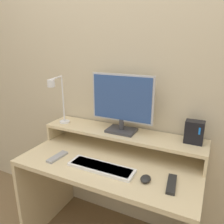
{
  "coord_description": "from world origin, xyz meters",
  "views": [
    {
      "loc": [
        0.58,
        -0.86,
        1.46
      ],
      "look_at": [
        -0.0,
        0.34,
        1.04
      ],
      "focal_mm": 35.0,
      "sensor_mm": 36.0,
      "label": 1
    }
  ],
  "objects": [
    {
      "name": "desk_lamp",
      "position": [
        -0.47,
        0.38,
        1.08
      ],
      "size": [
        0.11,
        0.23,
        0.38
      ],
      "color": "silver",
      "rests_on": "monitor_shelf"
    },
    {
      "name": "router_dock",
      "position": [
        0.49,
        0.52,
        0.93
      ],
      "size": [
        0.12,
        0.07,
        0.15
      ],
      "color": "black",
      "rests_on": "monitor_shelf"
    },
    {
      "name": "monitor",
      "position": [
        -0.0,
        0.49,
        1.07
      ],
      "size": [
        0.45,
        0.15,
        0.41
      ],
      "color": "#38383D",
      "rests_on": "monitor_shelf"
    },
    {
      "name": "remote_control",
      "position": [
        -0.33,
        0.17,
        0.73
      ],
      "size": [
        0.06,
        0.17,
        0.02
      ],
      "color": "#99999E",
      "rests_on": "desk"
    },
    {
      "name": "monitor_shelf",
      "position": [
        0.0,
        0.49,
        0.83
      ],
      "size": [
        1.18,
        0.25,
        0.13
      ],
      "color": "beige",
      "rests_on": "desk"
    },
    {
      "name": "remote_secondary",
      "position": [
        0.43,
        0.2,
        0.73
      ],
      "size": [
        0.07,
        0.18,
        0.02
      ],
      "color": "black",
      "rests_on": "desk"
    },
    {
      "name": "mouse",
      "position": [
        0.29,
        0.18,
        0.73
      ],
      "size": [
        0.06,
        0.08,
        0.03
      ],
      "color": "black",
      "rests_on": "desk"
    },
    {
      "name": "desk",
      "position": [
        0.0,
        0.31,
        0.51
      ],
      "size": [
        1.18,
        0.61,
        0.72
      ],
      "color": "beige",
      "rests_on": "ground_plane"
    },
    {
      "name": "keyboard",
      "position": [
        -0.0,
        0.18,
        0.73
      ],
      "size": [
        0.43,
        0.13,
        0.02
      ],
      "color": "white",
      "rests_on": "desk"
    },
    {
      "name": "wall_back",
      "position": [
        0.0,
        0.65,
        1.25
      ],
      "size": [
        6.0,
        0.05,
        2.5
      ],
      "color": "beige",
      "rests_on": "ground_plane"
    }
  ]
}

